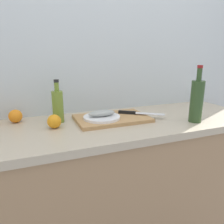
# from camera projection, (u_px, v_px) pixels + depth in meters

# --- Properties ---
(back_wall) EXTENTS (3.20, 0.05, 2.50)m
(back_wall) POSITION_uv_depth(u_px,v_px,m) (87.00, 60.00, 1.45)
(back_wall) COLOR silver
(back_wall) RESTS_ON ground_plane
(kitchen_counter) EXTENTS (2.00, 0.60, 0.90)m
(kitchen_counter) POSITION_uv_depth(u_px,v_px,m) (104.00, 191.00, 1.36)
(kitchen_counter) COLOR #9E7A56
(kitchen_counter) RESTS_ON ground_plane
(cutting_board) EXTENTS (0.43, 0.28, 0.02)m
(cutting_board) POSITION_uv_depth(u_px,v_px,m) (112.00, 118.00, 1.31)
(cutting_board) COLOR tan
(cutting_board) RESTS_ON kitchen_counter
(white_plate) EXTENTS (0.22, 0.22, 0.01)m
(white_plate) POSITION_uv_depth(u_px,v_px,m) (101.00, 117.00, 1.27)
(white_plate) COLOR white
(white_plate) RESTS_ON cutting_board
(fish_fillet) EXTENTS (0.16, 0.07, 0.04)m
(fish_fillet) POSITION_uv_depth(u_px,v_px,m) (101.00, 113.00, 1.26)
(fish_fillet) COLOR #999E99
(fish_fillet) RESTS_ON white_plate
(chef_knife) EXTENTS (0.25, 0.19, 0.02)m
(chef_knife) POSITION_uv_depth(u_px,v_px,m) (135.00, 113.00, 1.36)
(chef_knife) COLOR silver
(chef_knife) RESTS_ON cutting_board
(olive_oil_bottle) EXTENTS (0.06, 0.06, 0.25)m
(olive_oil_bottle) POSITION_uv_depth(u_px,v_px,m) (58.00, 106.00, 1.25)
(olive_oil_bottle) COLOR olive
(olive_oil_bottle) RESTS_ON kitchen_counter
(wine_bottle) EXTENTS (0.07, 0.07, 0.33)m
(wine_bottle) POSITION_uv_depth(u_px,v_px,m) (197.00, 100.00, 1.25)
(wine_bottle) COLOR #2D4723
(wine_bottle) RESTS_ON kitchen_counter
(orange_0) EXTENTS (0.07, 0.07, 0.07)m
(orange_0) POSITION_uv_depth(u_px,v_px,m) (54.00, 121.00, 1.16)
(orange_0) COLOR orange
(orange_0) RESTS_ON kitchen_counter
(orange_2) EXTENTS (0.08, 0.08, 0.08)m
(orange_2) POSITION_uv_depth(u_px,v_px,m) (15.00, 116.00, 1.25)
(orange_2) COLOR orange
(orange_2) RESTS_ON kitchen_counter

